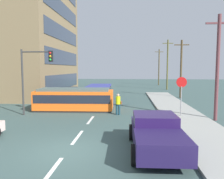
{
  "coord_description": "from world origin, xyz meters",
  "views": [
    {
      "loc": [
        2.72,
        -9.37,
        3.62
      ],
      "look_at": [
        1.35,
        8.3,
        1.97
      ],
      "focal_mm": 35.75,
      "sensor_mm": 36.0,
      "label": 1
    }
  ],
  "objects": [
    {
      "name": "lane_stripe_3",
      "position": [
        0.0,
        15.58,
        0.01
      ],
      "size": [
        0.16,
        2.4,
        0.01
      ],
      "primitive_type": "cube",
      "color": "silver",
      "rests_on": "ground"
    },
    {
      "name": "lane_stripe_4",
      "position": [
        0.0,
        21.58,
        0.01
      ],
      "size": [
        0.16,
        2.4,
        0.01
      ],
      "primitive_type": "cube",
      "color": "silver",
      "rests_on": "ground"
    },
    {
      "name": "lane_stripe_0",
      "position": [
        0.0,
        -2.0,
        0.01
      ],
      "size": [
        0.16,
        2.4,
        0.01
      ],
      "primitive_type": "cube",
      "color": "silver",
      "rests_on": "ground"
    },
    {
      "name": "streetcar_tram",
      "position": [
        -2.04,
        9.58,
        1.0
      ],
      "size": [
        6.74,
        2.76,
        1.93
      ],
      "color": "orange",
      "rests_on": "ground"
    },
    {
      "name": "corner_building",
      "position": [
        -13.48,
        20.93,
        9.6
      ],
      "size": [
        14.48,
        16.66,
        19.2
      ],
      "color": "olive",
      "rests_on": "ground"
    },
    {
      "name": "lane_stripe_2",
      "position": [
        0.0,
        6.0,
        0.01
      ],
      "size": [
        0.16,
        2.4,
        0.01
      ],
      "primitive_type": "cube",
      "color": "silver",
      "rests_on": "ground"
    },
    {
      "name": "city_bus",
      "position": [
        -0.69,
        15.52,
        1.02
      ],
      "size": [
        2.69,
        5.8,
        1.76
      ],
      "color": "#33398D",
      "rests_on": "ground"
    },
    {
      "name": "utility_pole_mid",
      "position": [
        9.13,
        19.0,
        3.76
      ],
      "size": [
        1.8,
        0.24,
        7.16
      ],
      "color": "#4C3B24",
      "rests_on": "ground"
    },
    {
      "name": "utility_pole_distant",
      "position": [
        9.21,
        40.56,
        4.14
      ],
      "size": [
        1.8,
        0.24,
        7.92
      ],
      "color": "#4E4226",
      "rests_on": "ground"
    },
    {
      "name": "sidewalk_curb_right",
      "position": [
        6.8,
        6.0,
        0.07
      ],
      "size": [
        3.2,
        36.0,
        0.14
      ],
      "primitive_type": "cube",
      "color": "#979891",
      "rests_on": "ground"
    },
    {
      "name": "pedestrian_crossing",
      "position": [
        1.86,
        7.96,
        0.94
      ],
      "size": [
        0.5,
        0.36,
        1.67
      ],
      "color": "#183A49",
      "rests_on": "ground"
    },
    {
      "name": "utility_pole_far",
      "position": [
        9.27,
        29.88,
        4.47
      ],
      "size": [
        1.8,
        0.24,
        8.58
      ],
      "color": "brown",
      "rests_on": "ground"
    },
    {
      "name": "stop_sign",
      "position": [
        6.56,
        7.34,
        2.19
      ],
      "size": [
        0.76,
        0.07,
        2.88
      ],
      "color": "gray",
      "rests_on": "sidewalk_curb_right"
    },
    {
      "name": "traffic_light_mast",
      "position": [
        -4.59,
        7.31,
        3.56
      ],
      "size": [
        2.5,
        0.33,
        5.11
      ],
      "color": "#333333",
      "rests_on": "ground"
    },
    {
      "name": "parked_sedan_mid",
      "position": [
        -4.96,
        13.54,
        0.62
      ],
      "size": [
        2.12,
        4.34,
        1.19
      ],
      "color": "#9F1B0F",
      "rests_on": "ground"
    },
    {
      "name": "utility_pole_near",
      "position": [
        8.79,
        6.58,
        3.83
      ],
      "size": [
        1.8,
        0.24,
        7.3
      ],
      "color": "brown",
      "rests_on": "ground"
    },
    {
      "name": "pickup_truck_parked",
      "position": [
        3.91,
        0.33,
        0.8
      ],
      "size": [
        2.37,
        5.04,
        1.55
      ],
      "color": "#221844",
      "rests_on": "ground"
    },
    {
      "name": "parked_sedan_far",
      "position": [
        -5.21,
        19.66,
        0.62
      ],
      "size": [
        2.09,
        4.27,
        1.19
      ],
      "color": "#355E38",
      "rests_on": "ground"
    },
    {
      "name": "ground_plane",
      "position": [
        0.0,
        10.0,
        0.0
      ],
      "size": [
        120.0,
        120.0,
        0.0
      ],
      "primitive_type": "plane",
      "color": "#3A504E"
    },
    {
      "name": "lane_stripe_1",
      "position": [
        0.0,
        2.0,
        0.01
      ],
      "size": [
        0.16,
        2.4,
        0.01
      ],
      "primitive_type": "cube",
      "color": "silver",
      "rests_on": "ground"
    }
  ]
}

